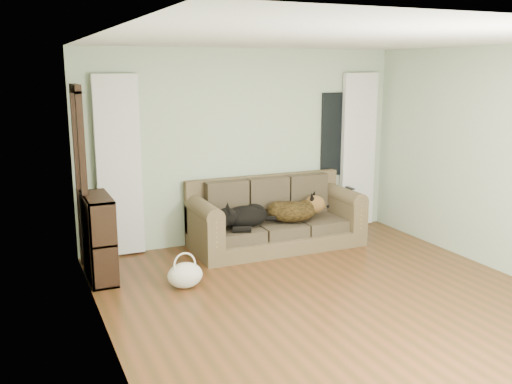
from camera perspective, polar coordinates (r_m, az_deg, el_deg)
name	(u,v)px	position (r m, az deg, el deg)	size (l,w,h in m)	color
floor	(338,304)	(5.95, 8.21, -11.01)	(5.00, 5.00, 0.00)	#492F15
ceiling	(347,39)	(5.48, 9.07, 14.85)	(5.00, 5.00, 0.00)	white
wall_back	(243,146)	(7.77, -1.26, 4.59)	(4.50, 0.04, 2.60)	#AFC1A6
wall_left	(105,199)	(4.78, -14.86, -0.71)	(0.04, 5.00, 2.60)	#AFC1A6
curtain_left	(119,167)	(7.24, -13.55, 2.49)	(0.55, 0.08, 2.25)	white
curtain_right	(358,150)	(8.57, 10.18, 4.11)	(0.55, 0.08, 2.25)	white
window_pane	(337,134)	(8.39, 8.06, 5.73)	(0.50, 0.03, 1.20)	black
door_casing	(81,183)	(6.83, -17.07, 0.85)	(0.07, 0.60, 2.10)	black
sofa	(277,214)	(7.56, 2.08, -2.19)	(2.25, 0.97, 0.92)	brown
dog_black_lab	(243,217)	(7.28, -1.32, -2.52)	(0.64, 0.45, 0.27)	black
dog_shepherd	(293,211)	(7.57, 3.75, -1.89)	(0.68, 0.48, 0.30)	black
tv_remote	(350,188)	(7.92, 9.38, 0.40)	(0.05, 0.17, 0.02)	black
tote_bag	(185,274)	(6.29, -7.12, -8.10)	(0.39, 0.30, 0.28)	silver
bookshelf	(99,236)	(6.64, -15.46, -4.27)	(0.29, 0.77, 0.96)	black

